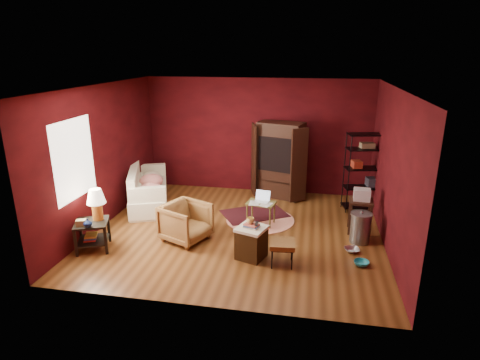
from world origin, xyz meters
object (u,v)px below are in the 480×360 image
object	(u,v)px
hamper	(251,242)
laptop_desk	(261,205)
tv_armoire	(280,159)
armchair	(186,220)
side_table	(94,214)
wire_shelving	(365,169)
sofa	(148,189)

from	to	relation	value
hamper	laptop_desk	world-z (taller)	laptop_desk
hamper	tv_armoire	bearing A→B (deg)	86.82
armchair	tv_armoire	world-z (taller)	tv_armoire
armchair	hamper	world-z (taller)	armchair
side_table	hamper	distance (m)	2.83
laptop_desk	armchair	bearing A→B (deg)	-132.92
laptop_desk	side_table	bearing A→B (deg)	-140.66
armchair	hamper	bearing A→B (deg)	-85.21
tv_armoire	wire_shelving	xyz separation A→B (m)	(1.92, -0.54, 0.01)
side_table	tv_armoire	world-z (taller)	tv_armoire
side_table	hamper	bearing A→B (deg)	2.75
hamper	wire_shelving	distance (m)	3.43
tv_armoire	wire_shelving	bearing A→B (deg)	1.70
sofa	side_table	world-z (taller)	side_table
sofa	tv_armoire	xyz separation A→B (m)	(2.90, 1.15, 0.55)
sofa	tv_armoire	world-z (taller)	tv_armoire
sofa	wire_shelving	distance (m)	4.90
armchair	laptop_desk	size ratio (longest dim) A/B	1.14
hamper	wire_shelving	world-z (taller)	wire_shelving
sofa	wire_shelving	bearing A→B (deg)	-104.32
laptop_desk	tv_armoire	distance (m)	1.83
tv_armoire	armchair	bearing A→B (deg)	-101.44
sofa	armchair	world-z (taller)	armchair
hamper	laptop_desk	size ratio (longest dim) A/B	0.94
side_table	tv_armoire	xyz separation A→B (m)	(2.98, 3.30, 0.29)
laptop_desk	tv_armoire	size ratio (longest dim) A/B	0.38
armchair	side_table	size ratio (longest dim) A/B	0.72
laptop_desk	tv_armoire	xyz separation A→B (m)	(0.20, 1.75, 0.52)
hamper	sofa	bearing A→B (deg)	143.51
sofa	side_table	xyz separation A→B (m)	(-0.08, -2.15, 0.27)
laptop_desk	wire_shelving	distance (m)	2.50
armchair	side_table	distance (m)	1.63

